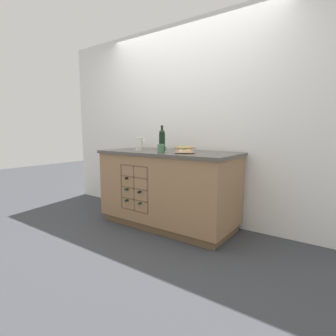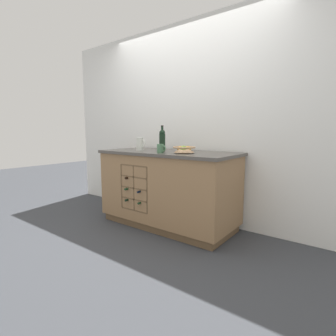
% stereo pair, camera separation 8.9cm
% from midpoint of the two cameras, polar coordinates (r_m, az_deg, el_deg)
% --- Properties ---
extents(ground_plane, '(14.00, 14.00, 0.00)m').
position_cam_midpoint_polar(ground_plane, '(3.36, -0.78, -12.22)').
color(ground_plane, '#383A3F').
extents(back_wall, '(4.40, 0.06, 2.55)m').
position_cam_midpoint_polar(back_wall, '(3.51, 3.42, 9.81)').
color(back_wall, white).
rests_on(back_wall, ground_plane).
extents(kitchen_island, '(1.69, 0.78, 0.92)m').
position_cam_midpoint_polar(kitchen_island, '(3.23, -0.87, -4.43)').
color(kitchen_island, brown).
rests_on(kitchen_island, ground_plane).
extents(fruit_bowl, '(0.25, 0.25, 0.09)m').
position_cam_midpoint_polar(fruit_bowl, '(2.91, 2.79, 4.15)').
color(fruit_bowl, tan).
rests_on(fruit_bowl, kitchen_island).
extents(white_pitcher, '(0.15, 0.10, 0.16)m').
position_cam_midpoint_polar(white_pitcher, '(3.36, -6.99, 5.27)').
color(white_pitcher, silver).
rests_on(white_pitcher, kitchen_island).
extents(ceramic_mug, '(0.12, 0.08, 0.10)m').
position_cam_midpoint_polar(ceramic_mug, '(2.93, -2.38, 4.26)').
color(ceramic_mug, '#4C7A56').
rests_on(ceramic_mug, kitchen_island).
extents(standing_wine_bottle, '(0.08, 0.08, 0.31)m').
position_cam_midpoint_polar(standing_wine_bottle, '(3.24, -2.09, 6.21)').
color(standing_wine_bottle, black).
rests_on(standing_wine_bottle, kitchen_island).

